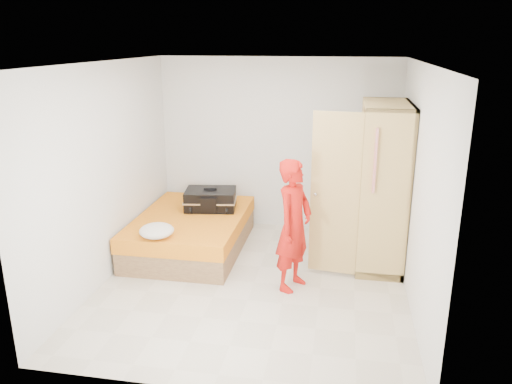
% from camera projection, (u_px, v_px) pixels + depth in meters
% --- Properties ---
extents(room, '(4.00, 4.02, 2.60)m').
position_uv_depth(room, '(254.00, 180.00, 5.70)').
color(room, beige).
rests_on(room, ground).
extents(bed, '(1.42, 2.02, 0.50)m').
position_uv_depth(bed, '(191.00, 232.00, 6.98)').
color(bed, '#A07B49').
rests_on(bed, ground).
extents(wardrobe, '(1.17, 1.20, 2.10)m').
position_uv_depth(wardrobe, '(378.00, 190.00, 6.35)').
color(wardrobe, '#E5C36F').
rests_on(wardrobe, ground).
extents(person, '(0.57, 0.67, 1.56)m').
position_uv_depth(person, '(294.00, 225.00, 5.76)').
color(person, red).
rests_on(person, ground).
extents(suitcase, '(0.79, 0.63, 0.31)m').
position_uv_depth(suitcase, '(211.00, 199.00, 7.15)').
color(suitcase, black).
rests_on(suitcase, bed).
extents(round_cushion, '(0.43, 0.43, 0.16)m').
position_uv_depth(round_cushion, '(157.00, 231.00, 6.14)').
color(round_cushion, white).
rests_on(round_cushion, bed).
extents(pillow, '(0.62, 0.39, 0.11)m').
position_uv_depth(pillow, '(210.00, 194.00, 7.69)').
color(pillow, white).
rests_on(pillow, bed).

